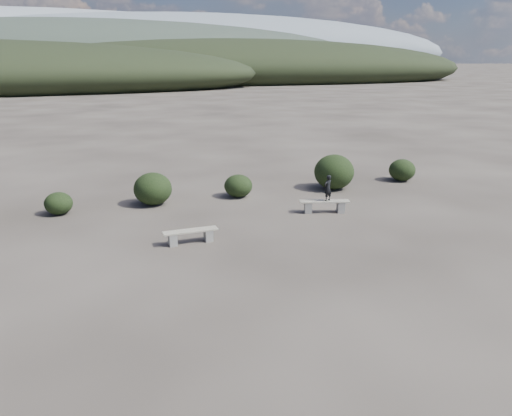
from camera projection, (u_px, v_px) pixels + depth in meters
name	position (u px, v px, depth m)	size (l,w,h in m)	color
ground	(317.00, 291.00, 11.77)	(1200.00, 1200.00, 0.00)	#2F2924
bench_left	(191.00, 235.00, 14.81)	(1.64, 0.38, 0.41)	gray
bench_right	(324.00, 205.00, 17.77)	(1.80, 0.86, 0.44)	gray
seated_person	(328.00, 188.00, 17.59)	(0.34, 0.22, 0.93)	black
shrub_a	(59.00, 203.00, 17.55)	(0.97, 0.97, 0.79)	black
shrub_b	(153.00, 189.00, 18.67)	(1.42, 1.42, 1.22)	black
shrub_c	(238.00, 186.00, 19.77)	(1.12, 1.12, 0.90)	black
shrub_d	(334.00, 172.00, 20.93)	(1.67, 1.67, 1.46)	black
shrub_e	(402.00, 170.00, 22.42)	(1.17, 1.17, 0.98)	black
mountain_ridges	(69.00, 51.00, 313.00)	(500.00, 400.00, 56.00)	black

